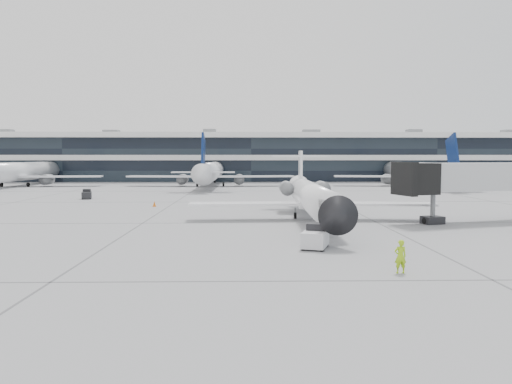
{
  "coord_description": "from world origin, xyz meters",
  "views": [
    {
      "loc": [
        -1.25,
        -42.12,
        5.59
      ],
      "look_at": [
        -0.36,
        0.62,
        2.6
      ],
      "focal_mm": 35.0,
      "sensor_mm": 36.0,
      "label": 1
    }
  ],
  "objects_px": {
    "regional_jet": "(312,196)",
    "baggage_tug": "(315,237)",
    "ramp_worker": "(400,256)",
    "jet_bridge": "(492,177)"
  },
  "relations": [
    {
      "from": "regional_jet",
      "to": "baggage_tug",
      "type": "distance_m",
      "value": 13.77
    },
    {
      "from": "jet_bridge",
      "to": "baggage_tug",
      "type": "xyz_separation_m",
      "value": [
        -17.13,
        -12.59,
        -3.19
      ]
    },
    {
      "from": "regional_jet",
      "to": "baggage_tug",
      "type": "bearing_deg",
      "value": -95.42
    },
    {
      "from": "regional_jet",
      "to": "ramp_worker",
      "type": "height_order",
      "value": "regional_jet"
    },
    {
      "from": "ramp_worker",
      "to": "baggage_tug",
      "type": "height_order",
      "value": "ramp_worker"
    },
    {
      "from": "ramp_worker",
      "to": "jet_bridge",
      "type": "bearing_deg",
      "value": -131.65
    },
    {
      "from": "jet_bridge",
      "to": "ramp_worker",
      "type": "height_order",
      "value": "jet_bridge"
    },
    {
      "from": "regional_jet",
      "to": "jet_bridge",
      "type": "distance_m",
      "value": 15.7
    },
    {
      "from": "ramp_worker",
      "to": "regional_jet",
      "type": "bearing_deg",
      "value": -91.3
    },
    {
      "from": "jet_bridge",
      "to": "ramp_worker",
      "type": "bearing_deg",
      "value": -141.96
    }
  ]
}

